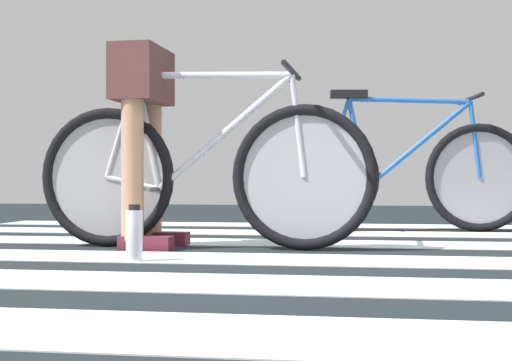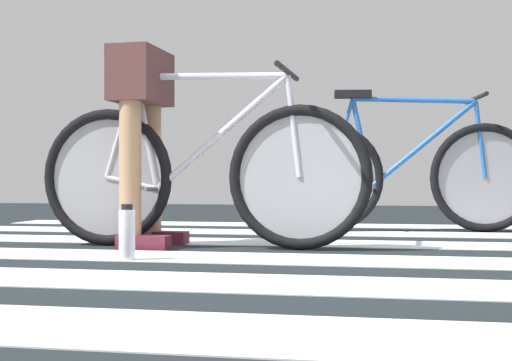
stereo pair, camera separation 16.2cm
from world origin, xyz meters
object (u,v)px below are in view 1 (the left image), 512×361
at_px(cyclist_1_of_2, 143,118).
at_px(bicycle_2_of_2, 401,174).
at_px(water_bottle, 134,235).
at_px(bicycle_1_of_2, 202,172).

bearing_deg(cyclist_1_of_2, bicycle_2_of_2, 45.65).
distance_m(cyclist_1_of_2, water_bottle, 0.84).
distance_m(bicycle_1_of_2, cyclist_1_of_2, 0.41).
xyz_separation_m(bicycle_1_of_2, water_bottle, (-0.15, -0.61, -0.27)).
relative_size(bicycle_2_of_2, water_bottle, 7.14).
relative_size(bicycle_1_of_2, cyclist_1_of_2, 1.71).
height_order(bicycle_1_of_2, water_bottle, bicycle_1_of_2).
xyz_separation_m(bicycle_1_of_2, bicycle_2_of_2, (1.05, 1.30, 0.00)).
relative_size(bicycle_1_of_2, bicycle_2_of_2, 1.01).
bearing_deg(bicycle_2_of_2, cyclist_1_of_2, -144.84).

